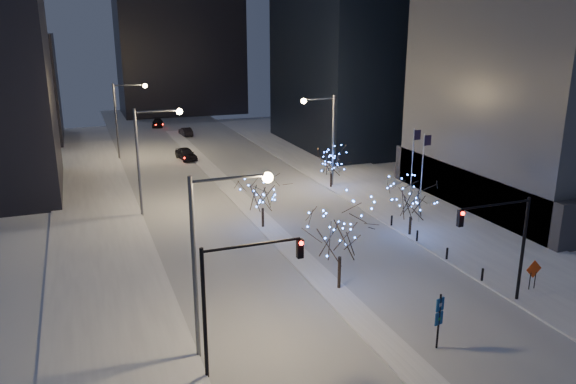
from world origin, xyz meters
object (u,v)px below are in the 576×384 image
holiday_tree_plaza_far (331,161)px  construction_sign (534,272)px  traffic_signal_west (235,286)px  car_far (158,123)px  holiday_tree_plaza_near (412,199)px  car_mid (186,132)px  street_lamp_east (326,129)px  traffic_signal_east (505,235)px  car_near (186,154)px  street_lamp_w_far (124,110)px  holiday_tree_median_near (340,231)px  holiday_tree_median_far (262,192)px  wayfinding_sign (439,315)px  street_lamp_w_mid (149,147)px  street_lamp_w_near (214,241)px

holiday_tree_plaza_far → construction_sign: (1.95, -27.47, -1.62)m
traffic_signal_west → holiday_tree_plaza_far: 34.90m
traffic_signal_west → car_far: (6.94, 75.86, -4.10)m
holiday_tree_plaza_near → holiday_tree_plaza_far: holiday_tree_plaza_near is taller
traffic_signal_west → holiday_tree_plaza_far: traffic_signal_west is taller
car_mid → street_lamp_east: bearing=99.7°
traffic_signal_west → traffic_signal_east: same height
car_near → holiday_tree_plaza_far: holiday_tree_plaza_far is taller
street_lamp_w_far → holiday_tree_plaza_near: size_ratio=1.96×
street_lamp_east → traffic_signal_east: (-1.14, -29.00, -1.69)m
street_lamp_east → holiday_tree_median_near: (-9.58, -23.46, -2.27)m
holiday_tree_median_far → wayfinding_sign: 21.82m
street_lamp_w_mid → wayfinding_sign: size_ratio=3.07×
street_lamp_w_far → holiday_tree_median_near: size_ratio=1.58×
street_lamp_w_far → holiday_tree_median_near: bearing=-78.3°
car_far → wayfinding_sign: bearing=-77.2°
street_lamp_east → street_lamp_w_mid: bearing=-171.0°
wayfinding_sign → construction_sign: bearing=4.3°
car_near → holiday_tree_median_near: 42.20m
holiday_tree_median_near → holiday_tree_plaza_near: bearing=35.0°
traffic_signal_east → holiday_tree_median_far: traffic_signal_east is taller
wayfinding_sign → construction_sign: (10.05, 3.63, -0.61)m
car_mid → holiday_tree_median_far: (-2.00, -45.77, 2.64)m
holiday_tree_plaza_near → holiday_tree_plaza_far: 15.71m
traffic_signal_west → car_mid: 66.39m
street_lamp_w_far → construction_sign: (21.39, -50.21, -5.11)m
holiday_tree_plaza_near → holiday_tree_plaza_far: (0.00, 15.70, -0.29)m
street_lamp_w_mid → holiday_tree_plaza_near: bearing=-34.7°
car_near → car_far: size_ratio=1.02×
construction_sign → holiday_tree_median_near: bearing=158.7°
car_near → holiday_tree_median_far: 28.95m
street_lamp_w_mid → street_lamp_w_far: (0.00, 25.00, 0.00)m
street_lamp_w_near → car_mid: 64.62m
street_lamp_w_mid → traffic_signal_east: size_ratio=1.43×
traffic_signal_west → holiday_tree_plaza_far: (18.94, 29.26, -1.75)m
street_lamp_east → holiday_tree_median_far: (-10.58, -10.26, -3.13)m
street_lamp_w_mid → holiday_tree_plaza_far: (19.44, 2.25, -3.49)m
street_lamp_w_mid → wayfinding_sign: (11.34, -28.85, -4.50)m
street_lamp_east → holiday_tree_plaza_near: size_ratio=1.96×
street_lamp_east → holiday_tree_plaza_far: bearing=-60.8°
car_mid → holiday_tree_plaza_near: bearing=95.9°
street_lamp_east → car_near: size_ratio=2.15×
street_lamp_w_far → street_lamp_east: 29.08m
car_mid → car_far: bearing=-77.8°
car_mid → holiday_tree_median_near: holiday_tree_median_near is taller
street_lamp_w_far → wayfinding_sign: street_lamp_w_far is taller
traffic_signal_east → holiday_tree_median_far: (-9.44, 18.74, -1.44)m
car_far → street_lamp_w_near: bearing=-85.8°
street_lamp_w_near → construction_sign: street_lamp_w_near is taller
street_lamp_w_mid → holiday_tree_plaza_near: street_lamp_w_mid is taller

